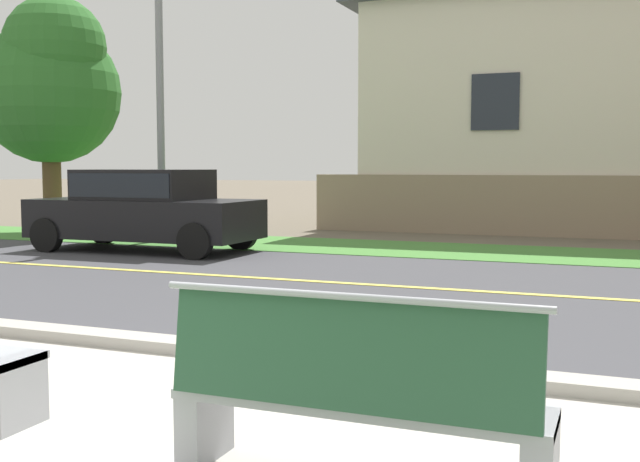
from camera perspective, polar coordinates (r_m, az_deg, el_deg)
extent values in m
plane|color=#665B4C|center=(11.61, 8.05, -3.10)|extent=(140.00, 140.00, 0.00)
cube|color=#B7B2A8|center=(4.76, -15.13, -14.78)|extent=(44.00, 3.60, 0.01)
cube|color=#ADA89E|center=(6.34, -4.37, -9.20)|extent=(44.00, 0.30, 0.11)
cube|color=#424247|center=(10.17, 6.03, -4.18)|extent=(52.00, 8.00, 0.01)
cube|color=#E0CC4C|center=(10.17, 6.03, -4.15)|extent=(48.00, 0.14, 0.01)
cube|color=#478438|center=(14.56, 10.91, -1.50)|extent=(48.00, 2.80, 0.02)
cube|color=#9EA0A8|center=(5.05, -21.78, -11.22)|extent=(0.14, 0.40, 0.45)
cube|color=#9EA0A8|center=(4.28, -8.60, -13.81)|extent=(0.14, 0.40, 0.45)
cube|color=#9EA0A8|center=(3.87, 2.90, -12.70)|extent=(1.89, 0.44, 0.05)
cube|color=#285138|center=(3.62, 1.90, -9.27)|extent=(1.82, 0.12, 0.52)
cylinder|color=#9EA0A8|center=(3.55, 1.86, -4.91)|extent=(1.89, 0.04, 0.04)
cube|color=black|center=(14.74, -12.99, 0.93)|extent=(4.30, 1.76, 0.72)
cube|color=black|center=(14.71, -13.04, 3.34)|extent=(2.24, 1.58, 0.60)
cube|color=black|center=(14.71, -13.04, 3.41)|extent=(2.15, 1.62, 0.43)
cylinder|color=black|center=(13.19, -9.34, -0.77)|extent=(0.64, 0.18, 0.64)
cylinder|color=black|center=(14.65, -5.94, -0.18)|extent=(0.64, 0.18, 0.64)
cylinder|color=black|center=(15.09, -19.80, -0.29)|extent=(0.64, 0.18, 0.64)
cylinder|color=black|center=(16.38, -15.90, 0.19)|extent=(0.64, 0.18, 0.64)
cylinder|color=gray|center=(16.67, -11.88, 10.66)|extent=(0.16, 0.16, 6.63)
cylinder|color=brown|center=(19.35, -19.40, 2.93)|extent=(0.44, 0.44, 2.09)
sphere|color=#2D6B28|center=(19.42, -19.59, 9.72)|extent=(3.34, 3.34, 3.34)
sphere|color=#2D6B28|center=(19.08, -19.22, 12.86)|extent=(2.34, 2.34, 2.34)
cube|color=gray|center=(18.06, 19.46, 1.72)|extent=(13.00, 0.36, 1.40)
cube|color=beige|center=(21.26, 21.74, 7.77)|extent=(12.22, 6.40, 5.62)
cube|color=#232833|center=(18.28, 12.98, 9.40)|extent=(1.10, 0.06, 1.30)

